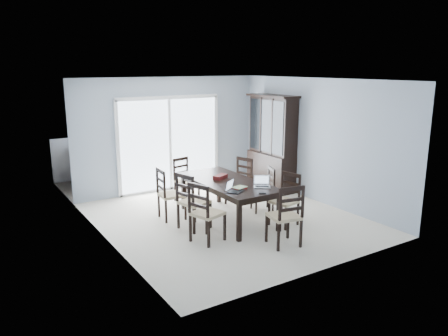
{
  "coord_description": "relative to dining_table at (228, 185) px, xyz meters",
  "views": [
    {
      "loc": [
        -4.25,
        -6.59,
        2.84
      ],
      "look_at": [
        -0.08,
        0.0,
        1.01
      ],
      "focal_mm": 35.0,
      "sensor_mm": 36.0,
      "label": 1
    }
  ],
  "objects": [
    {
      "name": "floor",
      "position": [
        0.0,
        0.0,
        -0.67
      ],
      "size": [
        5.0,
        5.0,
        0.0
      ],
      "primitive_type": "plane",
      "color": "beige",
      "rests_on": "ground"
    },
    {
      "name": "ceiling",
      "position": [
        0.0,
        0.0,
        1.93
      ],
      "size": [
        5.0,
        5.0,
        0.0
      ],
      "primitive_type": "plane",
      "rotation": [
        3.14,
        0.0,
        0.0
      ],
      "color": "white",
      "rests_on": "back_wall"
    },
    {
      "name": "back_wall",
      "position": [
        0.0,
        2.5,
        0.63
      ],
      "size": [
        4.5,
        0.02,
        2.6
      ],
      "primitive_type": "cube",
      "color": "#93A0B0",
      "rests_on": "floor"
    },
    {
      "name": "wall_left",
      "position": [
        -2.25,
        0.0,
        0.63
      ],
      "size": [
        0.02,
        5.0,
        2.6
      ],
      "primitive_type": "cube",
      "color": "#93A0B0",
      "rests_on": "floor"
    },
    {
      "name": "wall_right",
      "position": [
        2.25,
        0.0,
        0.63
      ],
      "size": [
        0.02,
        5.0,
        2.6
      ],
      "primitive_type": "cube",
      "color": "#93A0B0",
      "rests_on": "floor"
    },
    {
      "name": "balcony",
      "position": [
        0.0,
        3.5,
        -0.72
      ],
      "size": [
        4.5,
        2.0,
        0.1
      ],
      "primitive_type": "cube",
      "color": "gray",
      "rests_on": "ground"
    },
    {
      "name": "railing",
      "position": [
        0.0,
        4.5,
        -0.12
      ],
      "size": [
        4.5,
        0.06,
        1.1
      ],
      "primitive_type": "cube",
      "color": "#99999E",
      "rests_on": "balcony"
    },
    {
      "name": "dining_table",
      "position": [
        0.0,
        0.0,
        0.0
      ],
      "size": [
        1.0,
        2.2,
        0.75
      ],
      "color": "black",
      "rests_on": "floor"
    },
    {
      "name": "china_hutch",
      "position": [
        2.02,
        1.25,
        0.4
      ],
      "size": [
        0.5,
        1.38,
        2.2
      ],
      "color": "black",
      "rests_on": "floor"
    },
    {
      "name": "sliding_door",
      "position": [
        0.0,
        2.48,
        0.41
      ],
      "size": [
        2.52,
        0.05,
        2.18
      ],
      "color": "silver",
      "rests_on": "floor"
    },
    {
      "name": "chair_left_near",
      "position": [
        -0.95,
        -0.74,
        -0.05
      ],
      "size": [
        0.57,
        0.56,
        1.18
      ],
      "rotation": [
        0.0,
        0.0,
        -1.26
      ],
      "color": "black",
      "rests_on": "floor"
    },
    {
      "name": "chair_left_mid",
      "position": [
        -0.85,
        -0.1,
        -0.04
      ],
      "size": [
        0.56,
        0.55,
        1.19
      ],
      "rotation": [
        0.0,
        0.0,
        -1.31
      ],
      "color": "black",
      "rests_on": "floor"
    },
    {
      "name": "chair_left_far",
      "position": [
        -0.97,
        0.61,
        -0.07
      ],
      "size": [
        0.47,
        0.46,
        1.14
      ],
      "rotation": [
        0.0,
        0.0,
        -1.65
      ],
      "color": "black",
      "rests_on": "floor"
    },
    {
      "name": "chair_right_near",
      "position": [
        0.78,
        -0.78,
        -0.09
      ],
      "size": [
        0.51,
        0.5,
        1.1
      ],
      "rotation": [
        0.0,
        0.0,
        1.81
      ],
      "color": "black",
      "rests_on": "floor"
    },
    {
      "name": "chair_right_mid",
      "position": [
        0.93,
        0.03,
        -0.14
      ],
      "size": [
        0.5,
        0.49,
        1.02
      ],
      "rotation": [
        0.0,
        0.0,
        1.23
      ],
      "color": "black",
      "rests_on": "floor"
    },
    {
      "name": "chair_right_far",
      "position": [
        0.79,
        0.71,
        -0.09
      ],
      "size": [
        0.53,
        0.52,
        1.11
      ],
      "rotation": [
        0.0,
        0.0,
        1.88
      ],
      "color": "black",
      "rests_on": "floor"
    },
    {
      "name": "chair_end_near",
      "position": [
        0.09,
        -1.6,
        -0.04
      ],
      "size": [
        0.52,
        0.53,
        1.19
      ],
      "rotation": [
        0.0,
        0.0,
        -0.18
      ],
      "color": "black",
      "rests_on": "floor"
    },
    {
      "name": "chair_end_far",
      "position": [
        -0.13,
        1.53,
        -0.11
      ],
      "size": [
        0.48,
        0.49,
        1.07
      ],
      "rotation": [
        0.0,
        0.0,
        3.36
      ],
      "color": "black",
      "rests_on": "floor"
    },
    {
      "name": "laptop_dark",
      "position": [
        -0.27,
        -0.67,
        0.13
      ],
      "size": [
        0.35,
        0.33,
        0.2
      ],
      "rotation": [
        0.0,
        0.0,
        0.57
      ],
      "color": "black",
      "rests_on": "dining_table"
    },
    {
      "name": "laptop_silver",
      "position": [
        0.28,
        -0.68,
        0.13
      ],
      "size": [
        0.35,
        0.32,
        0.2
      ],
      "rotation": [
        0.0,
        0.0,
        -0.57
      ],
      "color": "silver",
      "rests_on": "dining_table"
    },
    {
      "name": "book_stack",
      "position": [
        -0.13,
        -0.57,
        0.1
      ],
      "size": [
        0.28,
        0.24,
        0.04
      ],
      "rotation": [
        0.0,
        0.0,
        0.16
      ],
      "color": "maroon",
      "rests_on": "dining_table"
    },
    {
      "name": "cell_phone",
      "position": [
        0.05,
        -1.0,
        0.08
      ],
      "size": [
        0.13,
        0.11,
        0.01
      ],
      "primitive_type": "cube",
      "rotation": [
        0.0,
        0.0,
        -0.54
      ],
      "color": "black",
      "rests_on": "dining_table"
    },
    {
      "name": "game_box",
      "position": [
        -0.03,
        0.22,
        0.11
      ],
      "size": [
        0.33,
        0.26,
        0.07
      ],
      "primitive_type": "cube",
      "rotation": [
        0.0,
        0.0,
        0.43
      ],
      "color": "#521013",
      "rests_on": "dining_table"
    },
    {
      "name": "hot_tub",
      "position": [
        -0.82,
        3.66,
        -0.23
      ],
      "size": [
        1.97,
        1.83,
        0.89
      ],
      "rotation": [
        0.0,
        0.0,
        0.19
      ],
      "color": "maroon",
      "rests_on": "balcony"
    }
  ]
}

